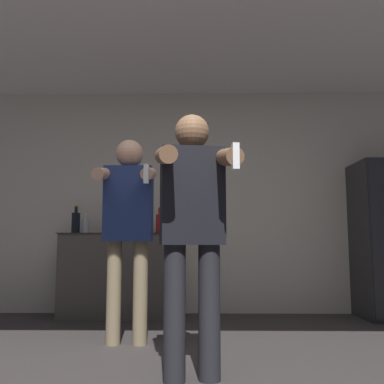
{
  "coord_description": "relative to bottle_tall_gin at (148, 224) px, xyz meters",
  "views": [
    {
      "loc": [
        0.13,
        -2.0,
        0.78
      ],
      "look_at": [
        0.1,
        0.54,
        1.09
      ],
      "focal_mm": 40.0,
      "sensor_mm": 36.0,
      "label": 1
    }
  ],
  "objects": [
    {
      "name": "bottle_dark_rum",
      "position": [
        -0.69,
        0.0,
        -0.01
      ],
      "size": [
        0.06,
        0.06,
        0.24
      ],
      "color": "silver",
      "rests_on": "counter"
    },
    {
      "name": "bottle_tall_gin",
      "position": [
        0.0,
        0.0,
        0.0
      ],
      "size": [
        0.08,
        0.08,
        0.26
      ],
      "color": "maroon",
      "rests_on": "counter"
    },
    {
      "name": "bottle_clear_vodka",
      "position": [
        -0.79,
        -0.0,
        0.02
      ],
      "size": [
        0.09,
        0.09,
        0.32
      ],
      "color": "black",
      "rests_on": "counter"
    },
    {
      "name": "wall_back",
      "position": [
        0.42,
        0.29,
        0.29
      ],
      "size": [
        7.0,
        0.06,
        2.55
      ],
      "color": "beige",
      "rests_on": "ground_plane"
    },
    {
      "name": "person_man_side",
      "position": [
        -0.01,
        -1.24,
        0.0
      ],
      "size": [
        0.45,
        0.46,
        1.62
      ],
      "color": "#75664C",
      "rests_on": "ground_plane"
    },
    {
      "name": "ceiling_slab",
      "position": [
        0.42,
        -1.19,
        1.59
      ],
      "size": [
        7.0,
        3.42,
        0.05
      ],
      "color": "silver",
      "rests_on": "wall_back"
    },
    {
      "name": "bottle_green_wine",
      "position": [
        0.13,
        0.0,
        0.01
      ],
      "size": [
        0.08,
        0.08,
        0.29
      ],
      "color": "maroon",
      "rests_on": "counter"
    },
    {
      "name": "person_woman_foreground",
      "position": [
        0.52,
        -2.12,
        -0.07
      ],
      "size": [
        0.51,
        0.54,
        1.56
      ],
      "color": "black",
      "rests_on": "ground_plane"
    },
    {
      "name": "bottle_short_whiskey",
      "position": [
        -0.1,
        0.0,
        0.03
      ],
      "size": [
        0.06,
        0.06,
        0.31
      ],
      "color": "maroon",
      "rests_on": "counter"
    },
    {
      "name": "counter",
      "position": [
        -0.33,
        -0.0,
        -0.54
      ],
      "size": [
        1.16,
        0.56,
        0.89
      ],
      "color": "#47423D",
      "rests_on": "ground_plane"
    }
  ]
}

